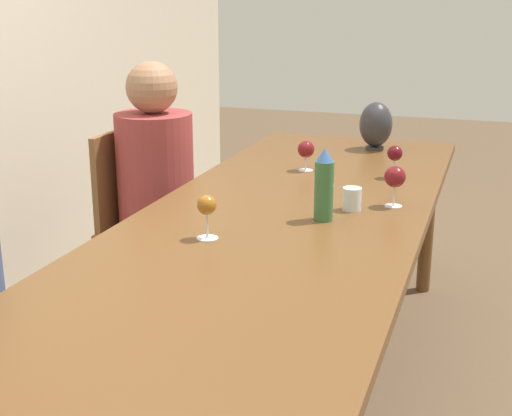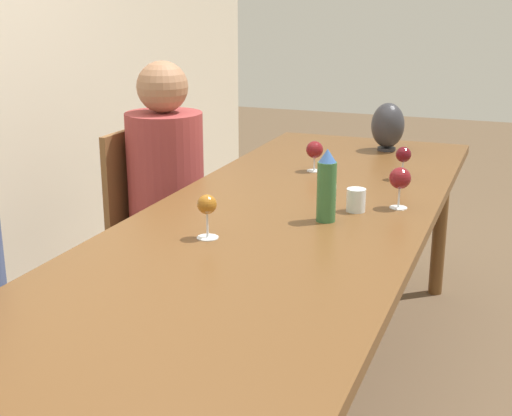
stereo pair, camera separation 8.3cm
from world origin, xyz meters
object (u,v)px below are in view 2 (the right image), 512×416
Objects in this scene: vase at (388,126)px; wine_glass_1 at (400,179)px; wine_glass_0 at (315,150)px; person_far at (169,184)px; water_bottle at (327,186)px; wine_glass_3 at (403,156)px; chair_far at (154,217)px; water_tumbler at (356,200)px; wine_glass_2 at (207,207)px.

wine_glass_1 is (-0.94, -0.23, -0.01)m from vase.
vase is at bearing -21.33° from wine_glass_0.
person_far is (0.40, 1.12, -0.22)m from wine_glass_1.
wine_glass_1 is (0.23, -0.20, -0.01)m from water_bottle.
wine_glass_3 is 1.08m from person_far.
person_far is at bearing 91.31° from wine_glass_0.
vase is 0.56m from wine_glass_0.
wine_glass_3 is (-0.53, -0.17, -0.02)m from vase.
vase is 0.19× the size of person_far.
chair_far is at bearing 57.82° from water_bottle.
wine_glass_0 reaches higher than chair_far.
wine_glass_0 is at bearing 89.35° from wine_glass_3.
chair_far is (-0.01, 1.14, -0.39)m from wine_glass_3.
wine_glass_1 is at bearing -171.76° from wine_glass_3.
water_tumbler is 0.58× the size of wine_glass_2.
chair_far is 0.73× the size of person_far.
wine_glass_3 reaches higher than chair_far.
water_tumbler is at bearing -174.70° from vase.
person_far is (-0.01, 1.06, -0.22)m from wine_glass_3.
water_tumbler is (0.14, -0.07, -0.08)m from water_bottle.
water_tumbler is 0.59m from wine_glass_0.
wine_glass_1 is at bearing -166.41° from vase.
wine_glass_3 is at bearing -90.65° from wine_glass_0.
wine_glass_0 is (0.50, 0.30, 0.05)m from water_tumbler.
vase is 0.96m from wine_glass_1.
wine_glass_0 is 0.15× the size of chair_far.
water_bottle reaches higher than wine_glass_2.
wine_glass_0 is at bearing 46.13° from wine_glass_1.
vase is at bearing 5.30° from water_tumbler.
wine_glass_0 is (0.65, 0.23, -0.03)m from water_bottle.
wine_glass_1 is at bearing -40.32° from water_bottle.
water_tumbler is 0.17m from wine_glass_1.
water_tumbler is 0.35× the size of vase.
person_far is at bearing 90.62° from wine_glass_3.
wine_glass_0 is (-0.52, 0.20, -0.03)m from vase.
wine_glass_1 is 1.10× the size of wine_glass_3.
water_bottle is at bearing -44.48° from wine_glass_2.
wine_glass_3 is at bearing 8.24° from wine_glass_1.
vase reaches higher than wine_glass_3.
water_tumbler is at bearing -116.35° from person_far.
water_bottle is 3.04× the size of water_tumbler.
wine_glass_2 is at bearing -145.88° from person_far.
water_bottle is 0.69m from wine_glass_0.
vase is (1.17, 0.03, 0.00)m from water_bottle.
wine_glass_2 is at bearing 169.85° from vase.
vase is 1.65× the size of wine_glass_2.
chair_far is (0.40, 1.20, -0.39)m from wine_glass_1.
person_far is at bearing 70.39° from wine_glass_1.
wine_glass_1 reaches higher than wine_glass_3.
water_tumbler is 0.07× the size of person_far.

